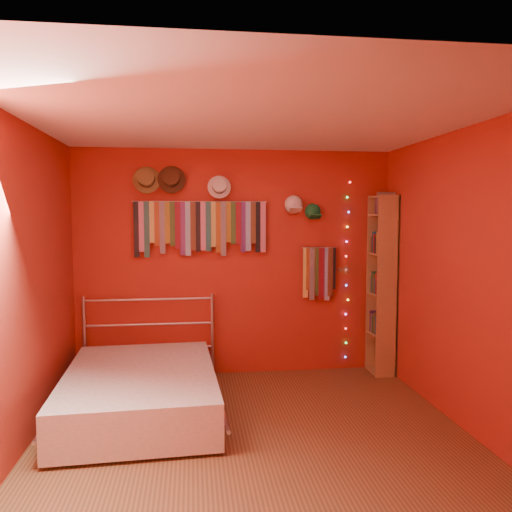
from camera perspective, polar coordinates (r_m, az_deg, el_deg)
name	(u,v)px	position (r m, az deg, el deg)	size (l,w,h in m)	color
ground	(255,442)	(4.19, -0.06, -20.45)	(3.50, 3.50, 0.00)	brown
back_wall	(236,263)	(5.56, -2.34, -0.79)	(3.50, 0.02, 2.50)	#A3281A
right_wall	(469,281)	(4.41, 23.16, -2.61)	(0.02, 3.50, 2.50)	#A3281A
left_wall	(16,289)	(4.01, -25.77, -3.38)	(0.02, 3.50, 2.50)	#A3281A
ceiling	(255,119)	(3.86, -0.07, 15.42)	(3.50, 3.50, 0.02)	white
tie_rack	(200,225)	(5.45, -6.38, 3.53)	(1.45, 0.03, 0.60)	#B4B4B9
small_tie_rack	(320,271)	(5.67, 7.27, -1.73)	(0.40, 0.03, 0.60)	#B4B4B9
fedora_olive	(146,179)	(5.45, -12.42, 8.59)	(0.29, 0.16, 0.29)	olive
fedora_brown	(171,178)	(5.44, -9.65, 8.73)	(0.30, 0.16, 0.29)	#3F2816
fedora_white	(219,186)	(5.44, -4.21, 7.96)	(0.25, 0.14, 0.25)	silver
cap_white	(294,205)	(5.58, 4.31, 5.87)	(0.19, 0.24, 0.19)	white
cap_green	(313,212)	(5.62, 6.51, 5.05)	(0.18, 0.23, 0.18)	#1A7536
fairy_lights	(347,271)	(5.78, 10.34, -1.68)	(0.06, 0.02, 2.03)	#FF3333
reading_lamp	(345,270)	(5.58, 10.19, -1.58)	(0.07, 0.29, 0.08)	#B4B4B9
bookshelf	(385,284)	(5.76, 14.55, -3.08)	(0.25, 0.34, 2.00)	olive
bed	(141,390)	(4.74, -13.03, -14.72)	(1.48, 1.94, 0.92)	#B4B4B9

